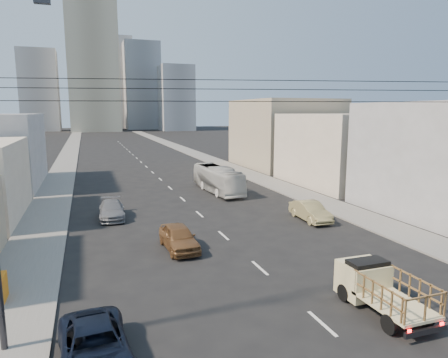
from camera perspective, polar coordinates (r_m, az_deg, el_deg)
ground at (r=15.79m, az=18.08°, el=-22.44°), size 420.00×420.00×0.00m
sidewalk_left at (r=80.99m, az=-21.34°, el=3.14°), size 3.50×180.00×0.12m
sidewalk_right at (r=83.39m, az=-4.98°, el=3.93°), size 3.50×180.00×0.12m
lane_dashes at (r=64.59m, az=-11.41°, el=2.08°), size 0.15×104.00×0.01m
flatbed_pickup at (r=18.39m, az=21.42°, el=-14.02°), size 1.95×4.41×1.90m
navy_pickup at (r=14.72m, az=-17.97°, el=-21.96°), size 2.53×4.93×1.33m
city_bus at (r=41.35m, az=-0.89°, el=-0.03°), size 2.71×9.71×2.68m
sedan_brown at (r=24.53m, az=-6.47°, el=-8.29°), size 1.97×4.46×1.49m
sedan_tan at (r=31.38m, az=12.22°, el=-4.50°), size 1.69×4.46×1.45m
sedan_grey at (r=32.50m, az=-15.74°, el=-4.26°), size 2.06×4.71×1.35m
overhead_wires at (r=14.68m, az=16.35°, el=11.99°), size 23.01×5.02×0.72m
bldg_right_near at (r=36.97m, az=29.03°, el=2.56°), size 10.00×12.00×9.00m
bldg_right_mid at (r=47.75m, az=16.87°, el=4.08°), size 11.00×14.00×8.00m
bldg_right_far at (r=61.55m, az=8.53°, el=6.47°), size 12.00×16.00×10.00m
high_rise_tower at (r=181.86m, az=-18.25°, el=16.01°), size 20.00×20.00×60.00m
midrise_ne at (r=197.63m, az=-11.63°, el=12.83°), size 16.00×16.00×40.00m
midrise_nw at (r=191.51m, az=-24.82°, el=11.36°), size 15.00×15.00×34.00m
midrise_back at (r=211.44m, az=-15.51°, el=13.00°), size 18.00×18.00×44.00m
midrise_east at (r=179.75m, az=-6.84°, el=11.37°), size 14.00×14.00×28.00m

